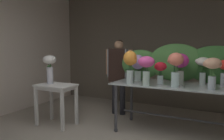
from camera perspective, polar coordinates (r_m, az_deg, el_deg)
name	(u,v)px	position (r m, az deg, el deg)	size (l,w,h in m)	color
ground_plane	(140,128)	(4.21, 7.32, -14.56)	(7.69, 7.69, 0.00)	#9E9384
wall_back	(166,48)	(5.61, 13.70, 5.62)	(5.92, 0.12, 2.91)	#706656
wall_left	(23,48)	(5.68, -21.87, 5.36)	(0.12, 3.60, 2.91)	beige
display_table_glass	(172,92)	(3.85, 15.09, -5.41)	(1.93, 0.90, 0.86)	#B5C0C1
side_table_white	(56,91)	(4.28, -14.18, -5.22)	(0.70, 0.49, 0.78)	white
florist	(119,69)	(4.79, 1.71, 0.33)	(0.62, 0.24, 1.62)	#232328
foliage_backdrop	(177,64)	(4.11, 16.37, 1.56)	(2.19, 0.28, 0.67)	#477F3D
vase_lilac_ranunculus	(138,65)	(4.04, 6.69, 1.31)	(0.30, 0.24, 0.47)	silver
vase_magenta_dahlias	(180,64)	(3.76, 17.13, 1.38)	(0.27, 0.27, 0.51)	silver
vase_scarlet_carnations	(224,71)	(3.85, 26.95, -0.14)	(0.19, 0.19, 0.42)	silver
vase_crimson_hydrangea	(160,70)	(3.74, 12.34, 0.00)	(0.20, 0.20, 0.37)	silver
vase_sunset_stock	(130,63)	(3.74, 4.73, 1.77)	(0.23, 0.23, 0.55)	silver
vase_coral_snapdragons	(176,66)	(3.51, 16.03, 1.08)	(0.25, 0.23, 0.53)	silver
vase_peach_freesia	(212,68)	(3.49, 24.41, 0.40)	(0.25, 0.24, 0.46)	silver
vase_fuchsia_peonies	(146,66)	(3.53, 8.77, 1.06)	(0.28, 0.26, 0.47)	silver
vase_ivory_tulips	(203,66)	(3.88, 22.34, 0.90)	(0.24, 0.23, 0.45)	silver
vase_white_roses_tall	(50,66)	(4.31, -15.72, 1.04)	(0.27, 0.25, 0.54)	silver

